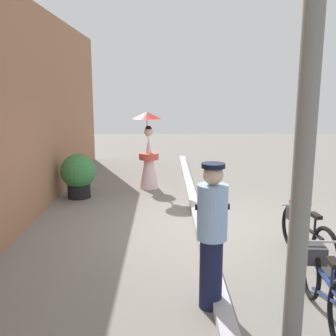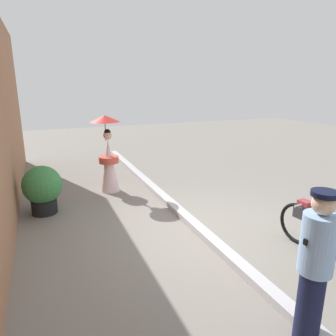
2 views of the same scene
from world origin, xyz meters
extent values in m
plane|color=gray|center=(0.00, 0.00, 0.00)|extent=(30.00, 30.00, 0.00)
cube|color=#9E6B4C|center=(0.00, 3.31, 2.05)|extent=(14.00, 0.40, 4.10)
cube|color=#B2B2B7|center=(0.00, 0.00, 0.06)|extent=(14.00, 0.20, 0.12)
torus|color=black|center=(-2.48, -1.10, 0.35)|extent=(0.71, 0.11, 0.70)
cube|color=navy|center=(-3.00, -1.06, 0.50)|extent=(0.86, 0.11, 0.04)
cube|color=navy|center=(-3.00, -1.06, 0.31)|extent=(0.75, 0.10, 0.27)
cylinder|color=navy|center=(-3.18, -1.04, 0.62)|extent=(0.03, 0.03, 0.29)
cube|color=black|center=(-3.18, -1.04, 0.76)|extent=(0.23, 0.11, 0.05)
cylinder|color=silver|center=(-2.59, -1.09, 0.75)|extent=(0.07, 0.48, 0.03)
cube|color=#333338|center=(-2.59, -1.09, 0.60)|extent=(0.28, 0.24, 0.20)
torus|color=black|center=(-1.03, -1.35, 0.35)|extent=(0.71, 0.14, 0.71)
torus|color=black|center=(-2.02, -1.47, 0.35)|extent=(0.71, 0.14, 0.71)
cube|color=black|center=(-1.53, -1.41, 0.50)|extent=(0.84, 0.13, 0.04)
cube|color=black|center=(-1.53, -1.41, 0.31)|extent=(0.73, 0.11, 0.27)
cylinder|color=black|center=(-1.70, -1.43, 0.62)|extent=(0.03, 0.03, 0.29)
cube|color=black|center=(-1.70, -1.43, 0.76)|extent=(0.23, 0.11, 0.05)
cylinder|color=silver|center=(-1.13, -1.37, 0.75)|extent=(0.08, 0.48, 0.03)
cube|color=#333338|center=(-1.13, -1.37, 0.60)|extent=(0.28, 0.25, 0.20)
cube|color=maroon|center=(-1.13, -1.37, 0.73)|extent=(0.22, 0.18, 0.14)
cylinder|color=#141938|center=(-2.69, 0.12, 0.41)|extent=(0.26, 0.26, 0.83)
cylinder|color=#8CB2E0|center=(-2.69, 0.12, 1.14)|extent=(0.34, 0.34, 0.62)
sphere|color=#D8B293|center=(-2.69, 0.12, 1.56)|extent=(0.22, 0.22, 0.22)
cylinder|color=black|center=(-2.69, 0.12, 1.66)|extent=(0.26, 0.26, 0.05)
cube|color=black|center=(-2.69, 0.12, 1.20)|extent=(0.06, 0.38, 0.06)
cone|color=silver|center=(2.84, 1.02, 0.66)|extent=(0.48, 0.48, 1.32)
cylinder|color=#D14C3D|center=(2.84, 1.02, 0.82)|extent=(0.49, 0.49, 0.16)
sphere|color=beige|center=(2.84, 1.02, 1.43)|extent=(0.21, 0.21, 0.21)
sphere|color=black|center=(2.84, 1.02, 1.50)|extent=(0.16, 0.16, 0.16)
cylinder|color=olive|center=(2.88, 1.06, 1.56)|extent=(0.02, 0.02, 0.55)
cone|color=red|center=(2.88, 1.06, 1.83)|extent=(0.72, 0.72, 0.16)
cylinder|color=black|center=(1.96, 2.61, 0.15)|extent=(0.52, 0.52, 0.31)
sphere|color=#387F42|center=(1.96, 2.61, 0.62)|extent=(0.80, 0.80, 0.80)
sphere|color=#387F42|center=(2.16, 2.49, 0.53)|extent=(0.44, 0.44, 0.44)
cylinder|color=slate|center=(-3.48, -0.56, 2.40)|extent=(0.18, 0.18, 4.80)
camera|label=1|loc=(-6.79, 0.65, 2.46)|focal=41.81mm
camera|label=2|loc=(-4.64, 2.51, 2.65)|focal=33.10mm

